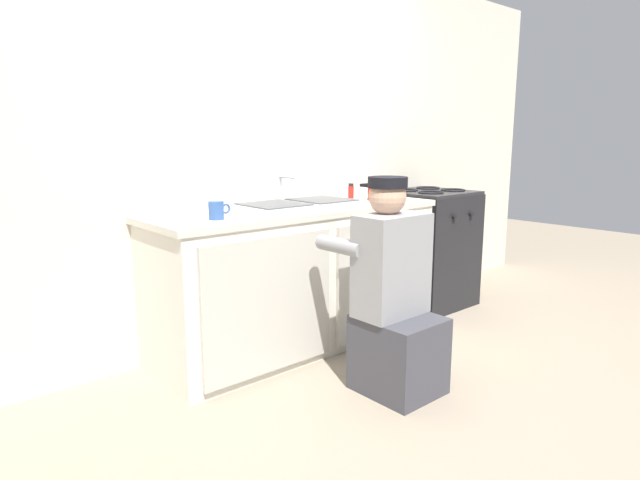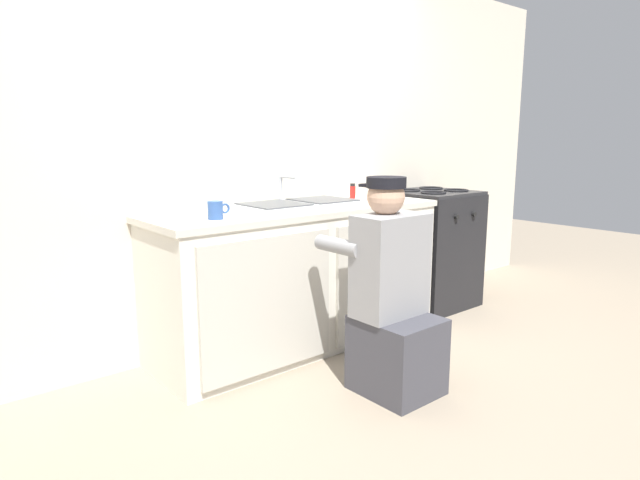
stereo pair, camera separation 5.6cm
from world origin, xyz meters
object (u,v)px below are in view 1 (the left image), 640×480
sink_double_basin (298,204)px  spice_bottle_red (351,191)px  stove_range (427,248)px  spice_bottle_pepper (388,194)px  coffee_mug (217,210)px  plumber_person (394,304)px  soda_cup_red (374,189)px  condiment_jar (395,190)px

sink_double_basin → spice_bottle_red: bearing=14.6°
stove_range → spice_bottle_pepper: bearing=-167.5°
sink_double_basin → coffee_mug: sink_double_basin is taller
plumber_person → coffee_mug: plumber_person is taller
sink_double_basin → soda_cup_red: sink_double_basin is taller
plumber_person → spice_bottle_red: bearing=56.8°
spice_bottle_red → coffee_mug: 1.27m
stove_range → coffee_mug: bearing=-176.7°
spice_bottle_red → soda_cup_red: (0.03, -0.19, 0.02)m
stove_range → spice_bottle_red: 0.85m
spice_bottle_red → soda_cup_red: bearing=-81.6°
spice_bottle_pepper → spice_bottle_red: 0.30m
stove_range → spice_bottle_red: (-0.69, 0.16, 0.48)m
spice_bottle_pepper → plumber_person: bearing=-135.8°
spice_bottle_pepper → condiment_jar: bearing=22.8°
sink_double_basin → stove_range: bearing=-0.1°
sink_double_basin → plumber_person: 0.92m
spice_bottle_red → coffee_mug: size_ratio=0.83×
coffee_mug → sink_double_basin: bearing=10.1°
stove_range → spice_bottle_red: bearing=166.9°
plumber_person → condiment_jar: size_ratio=8.63×
sink_double_basin → stove_range: 1.36m
plumber_person → coffee_mug: size_ratio=8.76×
plumber_person → condiment_jar: (0.82, 0.73, 0.48)m
stove_range → spice_bottle_pepper: size_ratio=8.68×
plumber_person → spice_bottle_red: (0.63, 0.97, 0.47)m
condiment_jar → coffee_mug: size_ratio=1.02×
sink_double_basin → spice_bottle_red: (0.60, 0.16, 0.03)m
plumber_person → soda_cup_red: 1.13m
condiment_jar → plumber_person: bearing=-138.5°
condiment_jar → coffee_mug: (-1.43, -0.03, -0.02)m
coffee_mug → soda_cup_red: bearing=3.6°
plumber_person → spice_bottle_pepper: plumber_person is taller
plumber_person → spice_bottle_red: size_ratio=10.52×
spice_bottle_red → plumber_person: bearing=-123.2°
sink_double_basin → coffee_mug: (-0.64, -0.11, 0.03)m
plumber_person → spice_bottle_pepper: bearing=44.2°
sink_double_basin → plumber_person: plumber_person is taller
condiment_jar → spice_bottle_red: bearing=127.5°
stove_range → condiment_jar: size_ratio=7.12×
sink_double_basin → condiment_jar: 0.80m
spice_bottle_pepper → soda_cup_red: 0.11m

